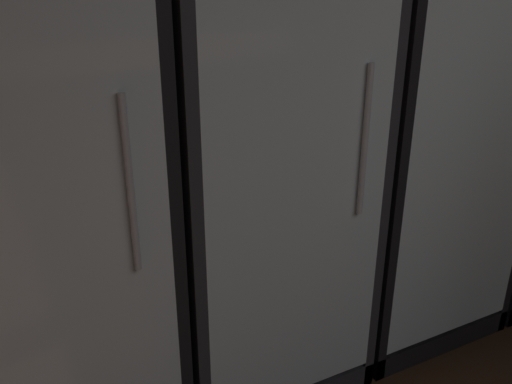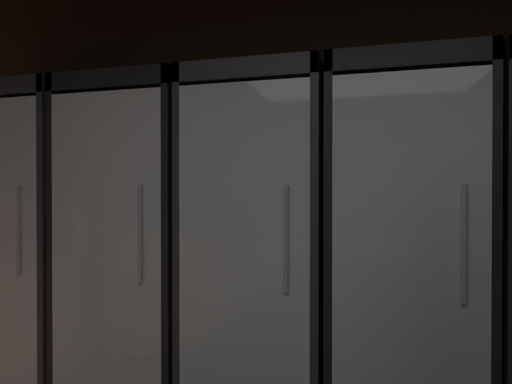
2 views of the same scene
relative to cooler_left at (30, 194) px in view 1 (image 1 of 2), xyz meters
name	(u,v)px [view 1 (image 1 of 2)]	position (x,y,z in m)	size (l,w,h in m)	color
wall_back	(345,3)	(1.33, 0.29, 0.45)	(6.00, 0.06, 2.80)	black
cooler_left	(30,194)	(0.00, 0.00, 0.00)	(0.74, 0.60, 1.93)	black
cooler_center	(253,154)	(0.76, 0.00, 0.00)	(0.74, 0.60, 1.93)	#2B2B30
cooler_right	(417,125)	(1.51, 0.00, -0.01)	(0.74, 0.60, 1.93)	black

